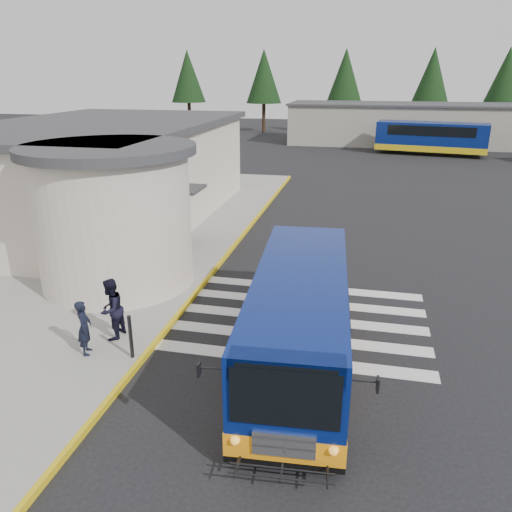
% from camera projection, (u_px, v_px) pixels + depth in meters
% --- Properties ---
extents(ground, '(140.00, 140.00, 0.00)m').
position_uv_depth(ground, '(314.00, 309.00, 16.07)').
color(ground, black).
rests_on(ground, ground).
extents(sidewalk, '(10.00, 34.00, 0.15)m').
position_uv_depth(sidewalk, '(116.00, 247.00, 21.54)').
color(sidewalk, gray).
rests_on(sidewalk, ground).
extents(curb_strip, '(0.12, 34.00, 0.16)m').
position_uv_depth(curb_strip, '(226.00, 256.00, 20.53)').
color(curb_strip, gold).
rests_on(curb_strip, ground).
extents(station_building, '(12.70, 18.70, 4.80)m').
position_uv_depth(station_building, '(104.00, 175.00, 23.72)').
color(station_building, '#BDB2A0').
rests_on(station_building, ground).
extents(crosswalk, '(8.00, 5.35, 0.01)m').
position_uv_depth(crosswalk, '(295.00, 318.00, 15.43)').
color(crosswalk, silver).
rests_on(crosswalk, ground).
extents(depot_building, '(26.40, 8.40, 4.20)m').
position_uv_depth(depot_building, '(415.00, 124.00, 52.61)').
color(depot_building, gray).
rests_on(depot_building, ground).
extents(tree_line, '(58.40, 4.40, 10.00)m').
position_uv_depth(tree_line, '(417.00, 77.00, 58.27)').
color(tree_line, black).
rests_on(tree_line, ground).
extents(transit_bus, '(3.30, 8.93, 2.48)m').
position_uv_depth(transit_bus, '(299.00, 322.00, 12.70)').
color(transit_bus, navy).
rests_on(transit_bus, ground).
extents(pedestrian_a, '(0.53, 0.64, 1.51)m').
position_uv_depth(pedestrian_a, '(84.00, 327.00, 13.00)').
color(pedestrian_a, black).
rests_on(pedestrian_a, sidewalk).
extents(pedestrian_b, '(0.72, 0.89, 1.75)m').
position_uv_depth(pedestrian_b, '(111.00, 309.00, 13.73)').
color(pedestrian_b, black).
rests_on(pedestrian_b, sidewalk).
extents(bollard, '(0.10, 0.10, 1.20)m').
position_uv_depth(bollard, '(131.00, 337.00, 12.85)').
color(bollard, black).
rests_on(bollard, sidewalk).
extents(far_bus_a, '(10.10, 4.41, 2.52)m').
position_uv_depth(far_bus_a, '(431.00, 137.00, 45.97)').
color(far_bus_a, '#07185B').
rests_on(far_bus_a, ground).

